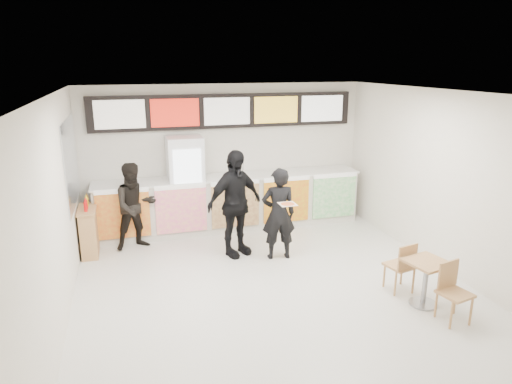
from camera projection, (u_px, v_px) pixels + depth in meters
name	position (u px, v px, depth m)	size (l,w,h in m)	color
floor	(279.00, 296.00, 6.93)	(7.00, 7.00, 0.00)	beige
ceiling	(282.00, 95.00, 6.10)	(7.00, 7.00, 0.00)	white
wall_back	(226.00, 155.00, 9.75)	(6.00, 6.00, 0.00)	silver
wall_left	(54.00, 221.00, 5.71)	(7.00, 7.00, 0.00)	silver
wall_right	(456.00, 186.00, 7.32)	(7.00, 7.00, 0.00)	silver
service_counter	(231.00, 202.00, 9.62)	(5.56, 0.77, 1.14)	silver
menu_board	(226.00, 111.00, 9.41)	(5.50, 0.14, 0.70)	black
drinks_fridge	(186.00, 186.00, 9.27)	(0.70, 0.67, 2.00)	white
mirror_panel	(71.00, 162.00, 7.90)	(0.01, 2.00, 1.50)	#B2B7BF
customer_main	(279.00, 214.00, 8.07)	(0.61, 0.40, 1.67)	black
customer_left	(135.00, 206.00, 8.52)	(0.80, 0.63, 1.65)	black
customer_mid	(235.00, 204.00, 8.17)	(1.14, 0.48, 1.95)	black
pizza_slice	(288.00, 204.00, 7.56)	(0.36, 0.36, 0.02)	beige
cafe_table	(426.00, 275.00, 6.55)	(0.67, 1.44, 0.82)	tan
condiment_ledge	(89.00, 231.00, 8.34)	(0.32, 0.79, 1.05)	tan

